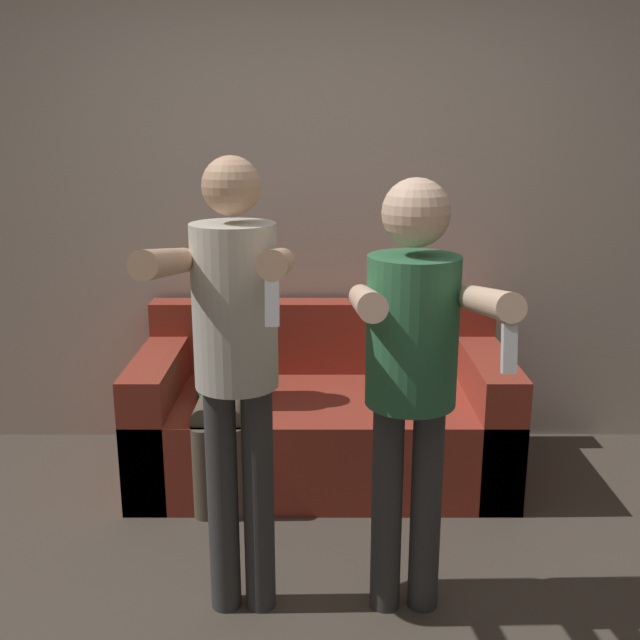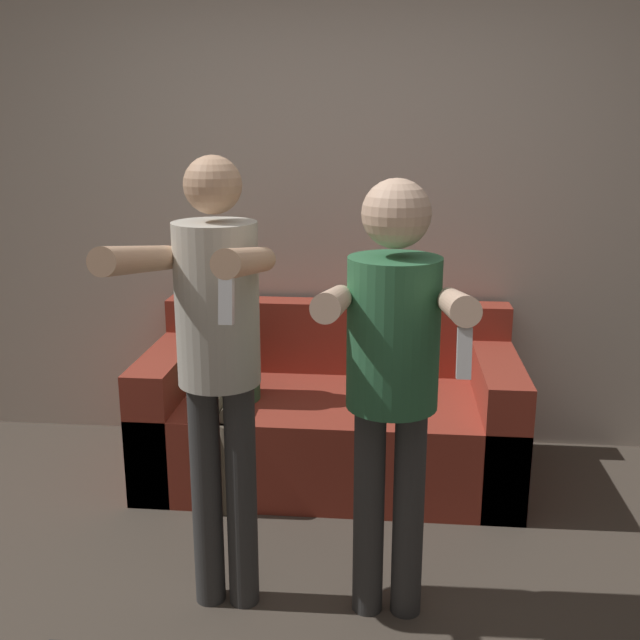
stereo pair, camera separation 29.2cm
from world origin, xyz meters
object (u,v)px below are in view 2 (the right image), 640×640
person_standing_left (217,345)px  person_seated (228,367)px  person_standing_right (393,359)px  couch (331,419)px

person_standing_left → person_seated: 1.01m
person_standing_left → person_standing_right: bearing=0.1°
couch → person_seated: (-0.47, -0.22, 0.33)m
couch → person_seated: bearing=-155.2°
person_standing_left → person_standing_right: size_ratio=1.04×
couch → person_standing_right: (0.29, -1.13, 0.69)m
person_standing_left → person_seated: bearing=100.7°
couch → person_standing_right: person_standing_right is taller
couch → person_seated: size_ratio=1.59×
couch → person_standing_left: size_ratio=1.11×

